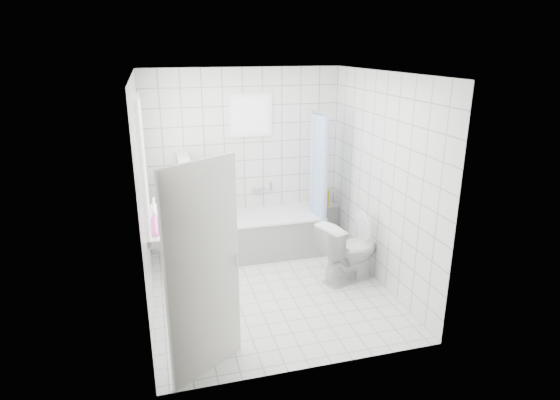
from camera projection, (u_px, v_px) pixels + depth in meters
name	position (u px, v px, depth m)	size (l,w,h in m)	color
ground	(271.00, 291.00, 5.76)	(3.00, 3.00, 0.00)	white
ceiling	(269.00, 73.00, 4.94)	(3.00, 3.00, 0.00)	white
wall_back	(244.00, 161.00, 6.72)	(2.80, 0.02, 2.60)	white
wall_front	(313.00, 240.00, 3.98)	(2.80, 0.02, 2.60)	white
wall_left	(143.00, 200.00, 4.99)	(0.02, 3.00, 2.60)	white
wall_right	(381.00, 181.00, 5.70)	(0.02, 3.00, 2.60)	white
window_left	(145.00, 166.00, 5.19)	(0.01, 0.90, 1.40)	white
window_back	(251.00, 115.00, 6.50)	(0.50, 0.01, 0.50)	white
window_sill	(155.00, 228.00, 5.43)	(0.18, 1.02, 0.08)	white
door	(204.00, 272.00, 4.06)	(0.04, 0.80, 2.00)	silver
bathtub	(258.00, 234.00, 6.72)	(1.83, 0.77, 0.58)	white
partition_wall	(187.00, 212.00, 6.28)	(0.15, 0.85, 1.50)	white
tiled_ledge	(323.00, 222.00, 7.24)	(0.40, 0.24, 0.55)	white
toilet	(349.00, 251.00, 5.91)	(0.45, 0.79, 0.81)	white
curtain_rod	(317.00, 113.00, 6.37)	(0.02, 0.02, 0.80)	silver
shower_curtain	(319.00, 179.00, 6.54)	(0.14, 0.48, 1.78)	#497ED8
tub_faucet	(259.00, 190.00, 6.88)	(0.18, 0.06, 0.06)	silver
sill_bottles	(155.00, 215.00, 5.37)	(0.13, 0.75, 0.28)	white
ledge_bottles	(324.00, 198.00, 7.09)	(0.17, 0.16, 0.27)	#E3421A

